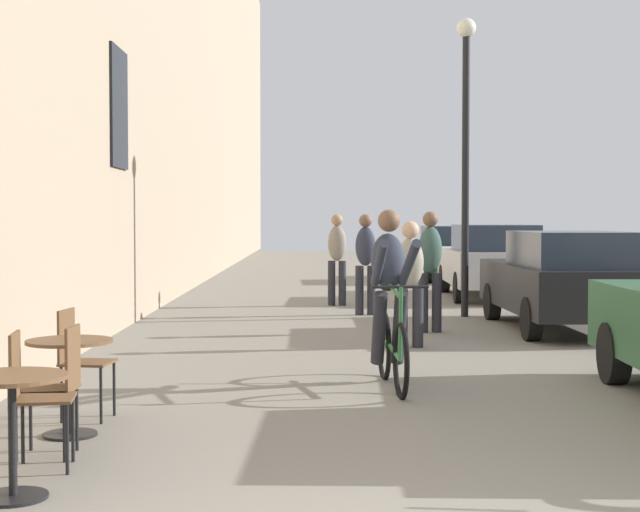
# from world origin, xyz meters

# --- Properties ---
(cafe_table_near) EXTENTS (0.64, 0.64, 0.72)m
(cafe_table_near) POSITION_xyz_m (-2.17, 1.92, 0.52)
(cafe_table_near) COLOR black
(cafe_table_near) RESTS_ON ground_plane
(cafe_chair_near_toward_street) EXTENTS (0.43, 0.43, 0.89)m
(cafe_chair_near_toward_street) POSITION_xyz_m (-2.25, 2.57, 0.52)
(cafe_chair_near_toward_street) COLOR black
(cafe_chair_near_toward_street) RESTS_ON ground_plane
(cafe_table_mid) EXTENTS (0.64, 0.64, 0.72)m
(cafe_table_mid) POSITION_xyz_m (-2.25, 3.53, 0.52)
(cafe_table_mid) COLOR black
(cafe_table_mid) RESTS_ON ground_plane
(cafe_chair_mid_toward_street) EXTENTS (0.38, 0.38, 0.89)m
(cafe_chair_mid_toward_street) POSITION_xyz_m (-2.17, 2.91, 0.52)
(cafe_chair_mid_toward_street) COLOR black
(cafe_chair_mid_toward_street) RESTS_ON ground_plane
(cafe_chair_mid_toward_wall) EXTENTS (0.42, 0.42, 0.89)m
(cafe_chair_mid_toward_wall) POSITION_xyz_m (-2.32, 4.12, 0.52)
(cafe_chair_mid_toward_wall) COLOR black
(cafe_chair_mid_toward_wall) RESTS_ON ground_plane
(cyclist_on_bicycle) EXTENTS (0.52, 1.76, 1.74)m
(cyclist_on_bicycle) POSITION_xyz_m (0.32, 5.67, 0.81)
(cyclist_on_bicycle) COLOR black
(cyclist_on_bicycle) RESTS_ON ground_plane
(pedestrian_near) EXTENTS (0.36, 0.26, 1.59)m
(pedestrian_near) POSITION_xyz_m (0.79, 8.40, 0.89)
(pedestrian_near) COLOR #26262D
(pedestrian_near) RESTS_ON ground_plane
(pedestrian_mid) EXTENTS (0.38, 0.30, 1.72)m
(pedestrian_mid) POSITION_xyz_m (1.24, 9.98, 0.97)
(pedestrian_mid) COLOR #26262D
(pedestrian_mid) RESTS_ON ground_plane
(pedestrian_far) EXTENTS (0.35, 0.26, 1.69)m
(pedestrian_far) POSITION_xyz_m (0.46, 12.46, 0.95)
(pedestrian_far) COLOR #26262D
(pedestrian_far) RESTS_ON ground_plane
(pedestrian_furthest) EXTENTS (0.36, 0.27, 1.70)m
(pedestrian_furthest) POSITION_xyz_m (0.03, 14.22, 0.96)
(pedestrian_furthest) COLOR #26262D
(pedestrian_furthest) RESTS_ON ground_plane
(street_lamp) EXTENTS (0.32, 0.32, 4.90)m
(street_lamp) POSITION_xyz_m (2.09, 12.18, 3.11)
(street_lamp) COLOR black
(street_lamp) RESTS_ON ground_plane
(parked_car_second) EXTENTS (1.74, 4.05, 1.44)m
(parked_car_second) POSITION_xyz_m (3.23, 10.25, 0.75)
(parked_car_second) COLOR black
(parked_car_second) RESTS_ON ground_plane
(parked_car_third) EXTENTS (1.89, 4.26, 1.50)m
(parked_car_third) POSITION_xyz_m (3.22, 15.88, 0.78)
(parked_car_third) COLOR #B7B7BC
(parked_car_third) RESTS_ON ground_plane
(parked_car_fourth) EXTENTS (1.81, 4.07, 1.43)m
(parked_car_fourth) POSITION_xyz_m (3.23, 21.57, 0.74)
(parked_car_fourth) COLOR #23512D
(parked_car_fourth) RESTS_ON ground_plane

